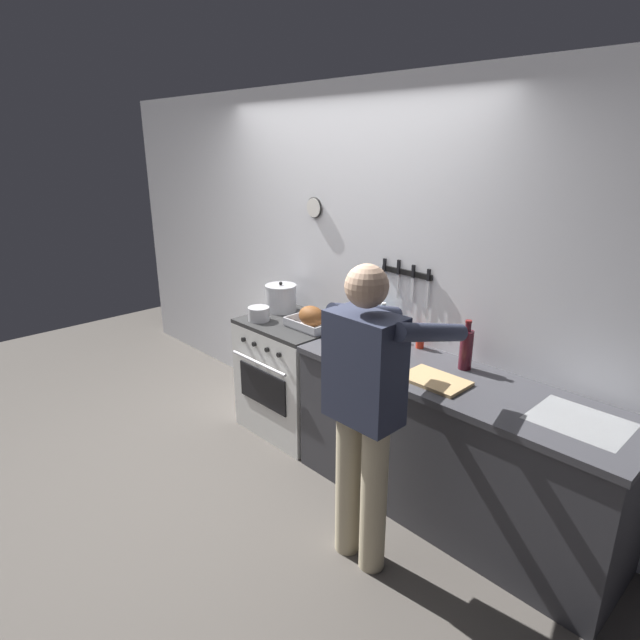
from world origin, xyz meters
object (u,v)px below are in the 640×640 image
(bottle_wine_red, at_px, (466,349))
(bottle_hot_sauce, at_px, (420,338))
(stove, at_px, (294,376))
(bottle_dish_soap, at_px, (383,323))
(saucepan, at_px, (259,314))
(cutting_board, at_px, (435,380))
(stock_pot, at_px, (281,298))
(roasting_pan, at_px, (311,318))
(person_cook, at_px, (366,401))

(bottle_wine_red, relative_size, bottle_hot_sauce, 1.88)
(stove, bearing_deg, bottle_dish_soap, 17.97)
(saucepan, distance_m, cutting_board, 1.56)
(cutting_board, distance_m, bottle_wine_red, 0.31)
(bottle_dish_soap, bearing_deg, stove, -162.03)
(bottle_wine_red, relative_size, bottle_dish_soap, 1.22)
(stove, bearing_deg, stock_pot, 158.10)
(stock_pot, height_order, bottle_hot_sauce, stock_pot)
(roasting_pan, bearing_deg, person_cook, -30.64)
(roasting_pan, xyz_separation_m, bottle_dish_soap, (0.49, 0.21, 0.04))
(stove, height_order, cutting_board, cutting_board)
(cutting_board, height_order, bottle_wine_red, bottle_wine_red)
(stove, xyz_separation_m, saucepan, (-0.20, -0.17, 0.50))
(cutting_board, relative_size, bottle_dish_soap, 1.43)
(cutting_board, xyz_separation_m, bottle_hot_sauce, (-0.37, 0.37, 0.06))
(person_cook, distance_m, bottle_dish_soap, 1.07)
(stock_pot, xyz_separation_m, bottle_hot_sauce, (1.26, 0.14, -0.04))
(stove, bearing_deg, saucepan, -139.45)
(roasting_pan, xyz_separation_m, cutting_board, (1.16, -0.13, -0.06))
(stove, height_order, bottle_dish_soap, bottle_dish_soap)
(bottle_dish_soap, bearing_deg, bottle_wine_red, -4.73)
(saucepan, xyz_separation_m, bottle_wine_red, (1.57, 0.34, 0.08))
(stove, distance_m, saucepan, 0.57)
(roasting_pan, height_order, stock_pot, stock_pot)
(bottle_wine_red, height_order, bottle_dish_soap, bottle_wine_red)
(roasting_pan, xyz_separation_m, stock_pot, (-0.47, 0.10, 0.04))
(stove, xyz_separation_m, person_cook, (1.31, -0.65, 0.50))
(stove, xyz_separation_m, bottle_hot_sauce, (0.98, 0.25, 0.52))
(cutting_board, bearing_deg, bottle_dish_soap, 153.01)
(stock_pot, distance_m, cutting_board, 1.65)
(bottle_hot_sauce, bearing_deg, bottle_dish_soap, -174.79)
(stock_pot, distance_m, bottle_wine_red, 1.64)
(roasting_pan, relative_size, bottle_wine_red, 1.15)
(cutting_board, xyz_separation_m, bottle_wine_red, (0.01, 0.28, 0.12))
(person_cook, height_order, stock_pot, person_cook)
(cutting_board, bearing_deg, bottle_hot_sauce, 135.38)
(stove, distance_m, bottle_dish_soap, 0.91)
(stock_pot, height_order, bottle_wine_red, bottle_wine_red)
(saucepan, bearing_deg, stove, 40.55)
(stove, xyz_separation_m, stock_pot, (-0.27, 0.11, 0.56))
(saucepan, height_order, bottle_wine_red, bottle_wine_red)
(roasting_pan, height_order, bottle_dish_soap, bottle_dish_soap)
(stock_pot, height_order, saucepan, stock_pot)
(roasting_pan, xyz_separation_m, bottle_wine_red, (1.18, 0.16, 0.06))
(person_cook, distance_m, stock_pot, 1.75)
(stock_pot, bearing_deg, bottle_dish_soap, 6.75)
(person_cook, height_order, bottle_hot_sauce, person_cook)
(roasting_pan, relative_size, bottle_dish_soap, 1.40)
(bottle_wine_red, bearing_deg, roasting_pan, -172.38)
(stove, distance_m, cutting_board, 1.44)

